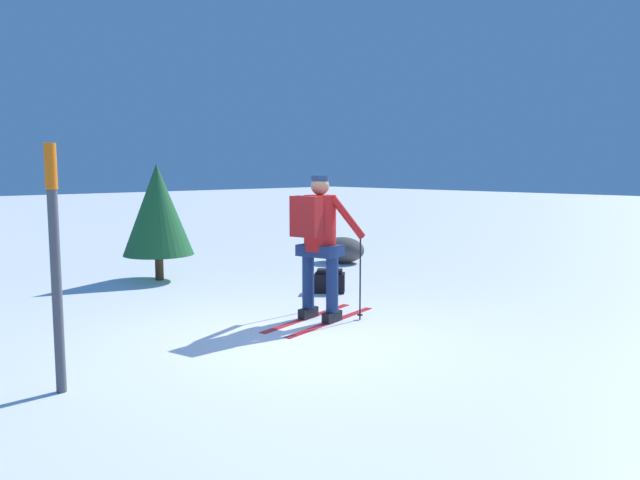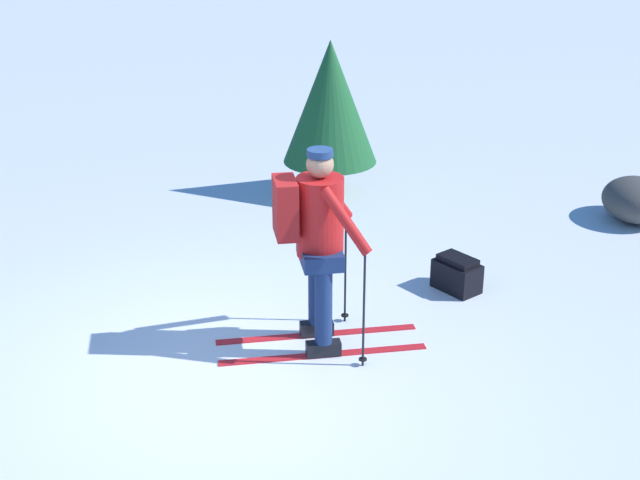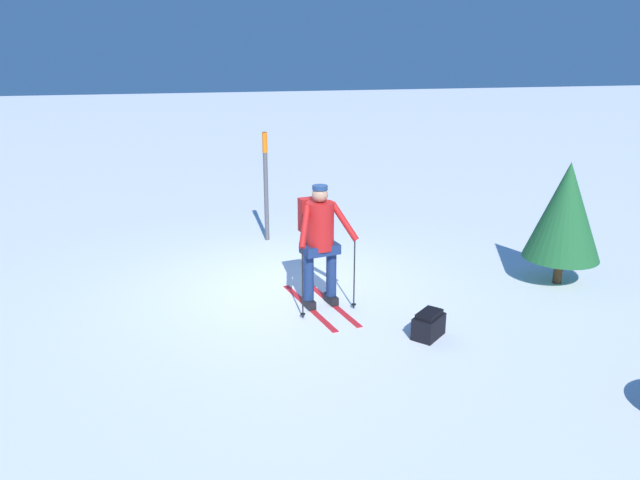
# 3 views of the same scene
# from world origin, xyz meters

# --- Properties ---
(ground_plane) EXTENTS (80.00, 80.00, 0.00)m
(ground_plane) POSITION_xyz_m (0.00, 0.00, 0.00)
(ground_plane) COLOR white
(skier) EXTENTS (0.94, 1.87, 1.80)m
(skier) POSITION_xyz_m (0.40, -0.77, 1.07)
(skier) COLOR red
(skier) RESTS_ON ground_plane
(dropped_backpack) EXTENTS (0.53, 0.51, 0.36)m
(dropped_backpack) POSITION_xyz_m (1.57, -2.10, 0.17)
(dropped_backpack) COLOR black
(dropped_backpack) RESTS_ON ground_plane
(trail_marker) EXTENTS (0.10, 0.10, 2.09)m
(trail_marker) POSITION_xyz_m (0.10, 2.52, 1.21)
(trail_marker) COLOR #4C4C51
(trail_marker) RESTS_ON ground_plane
(pine_tree) EXTENTS (1.18, 1.18, 1.96)m
(pine_tree) POSITION_xyz_m (4.32, -0.76, 1.19)
(pine_tree) COLOR #4C331E
(pine_tree) RESTS_ON ground_plane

